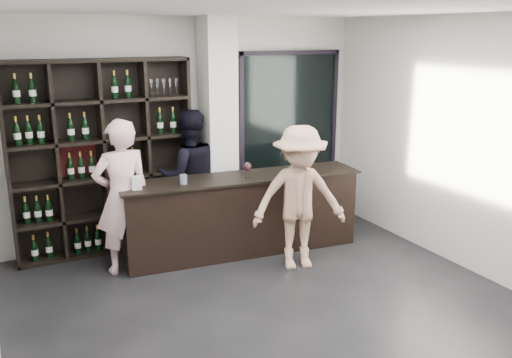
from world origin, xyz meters
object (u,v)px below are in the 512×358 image
taster_black (190,177)px  customer (299,198)px  tasting_counter (242,214)px  taster_pink (122,197)px  wine_shelf (103,158)px

taster_black → customer: bearing=129.6°
tasting_counter → taster_black: taster_black is taller
taster_pink → customer: 2.02m
tasting_counter → customer: (0.40, -0.70, 0.35)m
taster_pink → taster_black: (1.00, 0.55, -0.01)m
taster_pink → customer: bearing=151.9°
customer → wine_shelf: bearing=158.5°
wine_shelf → taster_black: bearing=-8.9°
wine_shelf → customer: bearing=-38.6°
wine_shelf → taster_black: wine_shelf is taller
taster_pink → taster_black: bearing=-155.9°
customer → taster_pink: bearing=173.7°
tasting_counter → taster_black: bearing=129.8°
tasting_counter → taster_black: size_ratio=1.71×
taster_black → tasting_counter: bearing=132.1°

